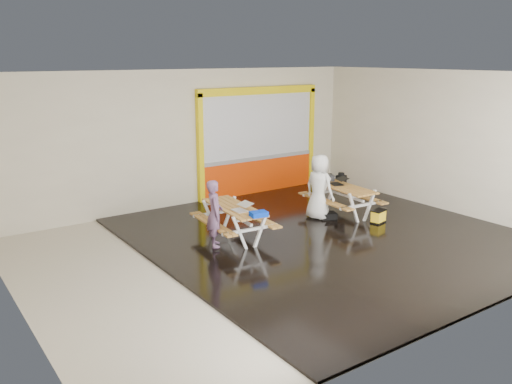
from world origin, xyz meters
TOP-DOWN VIEW (x-y plane):
  - room at (0.00, 0.00)m, footprint 10.02×8.02m
  - deck at (1.25, 0.00)m, footprint 7.50×7.98m
  - kiosk at (2.20, 3.93)m, footprint 3.88×0.16m
  - picnic_table_left at (-0.52, 0.97)m, footprint 1.41×1.95m
  - picnic_table_right at (2.60, 0.97)m, footprint 1.40×1.97m
  - person_left at (-1.16, 0.67)m, footprint 0.50×0.59m
  - person_right at (1.94, 1.07)m, footprint 0.63×0.85m
  - laptop_left at (-0.54, 0.63)m, footprint 0.37×0.33m
  - laptop_right at (2.65, 1.16)m, footprint 0.47×0.44m
  - blue_pouch at (-0.49, 0.10)m, footprint 0.37×0.29m
  - toolbox at (2.65, 1.57)m, footprint 0.38×0.28m
  - backpack at (3.13, 1.56)m, footprint 0.26×0.17m
  - dark_case at (2.07, 0.87)m, footprint 0.46×0.41m
  - fluke_bag at (2.81, -0.04)m, footprint 0.40×0.31m

SIDE VIEW (x-z plane):
  - deck at x=1.25m, z-range 0.00..0.05m
  - dark_case at x=2.07m, z-range 0.05..0.19m
  - fluke_bag at x=2.81m, z-range 0.04..0.35m
  - picnic_table_left at x=-0.52m, z-range 0.20..0.94m
  - picnic_table_right at x=2.60m, z-range 0.20..0.96m
  - backpack at x=3.13m, z-range 0.48..0.91m
  - person_left at x=-1.16m, z-range 0.10..1.46m
  - blue_pouch at x=-0.49m, z-range 0.74..0.84m
  - person_right at x=1.94m, z-range 0.00..1.59m
  - laptop_left at x=-0.54m, z-range 0.72..0.87m
  - laptop_right at x=2.65m, z-range 0.73..0.89m
  - toolbox at x=2.65m, z-range 0.74..0.93m
  - kiosk at x=2.20m, z-range -0.06..2.94m
  - room at x=0.00m, z-range -0.01..3.51m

